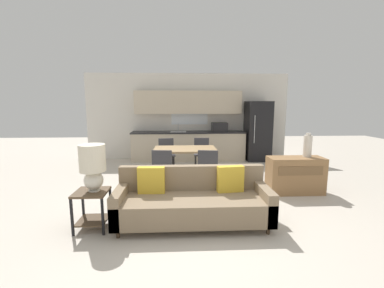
{
  "coord_description": "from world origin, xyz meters",
  "views": [
    {
      "loc": [
        -0.28,
        -3.64,
        1.76
      ],
      "look_at": [
        -0.03,
        1.5,
        0.95
      ],
      "focal_mm": 24.0,
      "sensor_mm": 36.0,
      "label": 1
    }
  ],
  "objects": [
    {
      "name": "kitchen_counter",
      "position": [
        0.02,
        4.33,
        0.84
      ],
      "size": [
        3.51,
        0.65,
        2.15
      ],
      "color": "beige",
      "rests_on": "ground_plane"
    },
    {
      "name": "couch",
      "position": [
        -0.09,
        -0.01,
        0.33
      ],
      "size": [
        2.23,
        0.8,
        0.83
      ],
      "color": "#3D2D1E",
      "rests_on": "ground_plane"
    },
    {
      "name": "dining_chair_far_left",
      "position": [
        -0.63,
        3.0,
        0.49
      ],
      "size": [
        0.47,
        0.47,
        0.85
      ],
      "rotation": [
        0.0,
        0.0,
        0.12
      ],
      "color": "#38383D",
      "rests_on": "ground_plane"
    },
    {
      "name": "dining_table",
      "position": [
        -0.16,
        2.24,
        0.67
      ],
      "size": [
        1.44,
        0.87,
        0.73
      ],
      "color": "tan",
      "rests_on": "ground_plane"
    },
    {
      "name": "vase",
      "position": [
        2.24,
        1.22,
        0.94
      ],
      "size": [
        0.16,
        0.16,
        0.48
      ],
      "color": "beige",
      "rests_on": "credenza"
    },
    {
      "name": "dining_chair_far_right",
      "position": [
        0.31,
        3.04,
        0.49
      ],
      "size": [
        0.43,
        0.43,
        0.85
      ],
      "rotation": [
        0.0,
        0.0,
        -0.04
      ],
      "color": "#38383D",
      "rests_on": "ground_plane"
    },
    {
      "name": "ground_plane",
      "position": [
        0.0,
        0.0,
        0.0
      ],
      "size": [
        20.0,
        20.0,
        0.0
      ],
      "primitive_type": "plane",
      "color": "beige"
    },
    {
      "name": "dining_chair_near_right",
      "position": [
        0.3,
        1.44,
        0.49
      ],
      "size": [
        0.47,
        0.47,
        0.85
      ],
      "rotation": [
        0.0,
        0.0,
        3.0
      ],
      "color": "#38383D",
      "rests_on": "ground_plane"
    },
    {
      "name": "wall_back",
      "position": [
        0.0,
        4.63,
        1.35
      ],
      "size": [
        6.4,
        0.07,
        2.7
      ],
      "color": "silver",
      "rests_on": "ground_plane"
    },
    {
      "name": "side_table",
      "position": [
        -1.52,
        -0.13,
        0.37
      ],
      "size": [
        0.45,
        0.45,
        0.55
      ],
      "color": "brown",
      "rests_on": "ground_plane"
    },
    {
      "name": "dining_chair_near_left",
      "position": [
        -0.62,
        1.49,
        0.49
      ],
      "size": [
        0.46,
        0.46,
        0.85
      ],
      "rotation": [
        0.0,
        0.0,
        3.05
      ],
      "color": "#38383D",
      "rests_on": "ground_plane"
    },
    {
      "name": "refrigerator",
      "position": [
        2.16,
        4.21,
        0.92
      ],
      "size": [
        0.72,
        0.78,
        1.83
      ],
      "color": "black",
      "rests_on": "ground_plane"
    },
    {
      "name": "table_lamp",
      "position": [
        -1.49,
        -0.11,
        0.93
      ],
      "size": [
        0.36,
        0.36,
        0.66
      ],
      "color": "silver",
      "rests_on": "side_table"
    },
    {
      "name": "credenza",
      "position": [
        2.0,
        1.17,
        0.36
      ],
      "size": [
        1.08,
        0.44,
        0.72
      ],
      "color": "olive",
      "rests_on": "ground_plane"
    }
  ]
}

